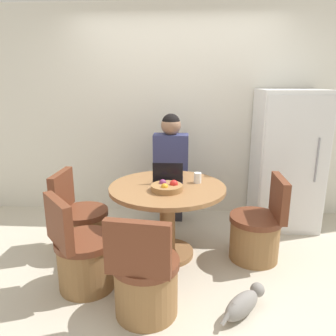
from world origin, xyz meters
name	(u,v)px	position (x,y,z in m)	size (l,w,h in m)	color
ground_plane	(170,266)	(0.00, 0.00, 0.00)	(12.00, 12.00, 0.00)	beige
wall_back	(176,113)	(0.00, 1.42, 1.30)	(7.00, 0.06, 2.60)	silver
refrigerator	(286,160)	(1.31, 1.04, 0.80)	(0.73, 0.66, 1.61)	white
dining_table	(167,206)	(-0.04, 0.22, 0.53)	(1.11, 1.11, 0.73)	olive
chair_near_left_corner	(84,258)	(-0.71, -0.35, 0.27)	(0.58, 0.57, 0.84)	olive
chair_right_side	(257,233)	(0.83, 0.21, 0.27)	(0.50, 0.50, 0.84)	olive
chair_left_side	(82,226)	(-0.92, 0.25, 0.27)	(0.50, 0.50, 0.84)	olive
chair_near_camera	(145,282)	(-0.15, -0.65, 0.27)	(0.50, 0.51, 0.84)	olive
person_seated	(171,164)	(-0.04, 1.00, 0.75)	(0.40, 0.37, 1.34)	#2D2D38
laptop	(168,177)	(-0.04, 0.36, 0.78)	(0.29, 0.21, 0.21)	#141947
fruit_bowl	(167,187)	(-0.04, 0.08, 0.77)	(0.29, 0.29, 0.10)	olive
coffee_cup	(198,178)	(0.25, 0.33, 0.78)	(0.07, 0.07, 0.10)	white
cat	(244,303)	(0.58, -0.62, 0.09)	(0.38, 0.40, 0.18)	gray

